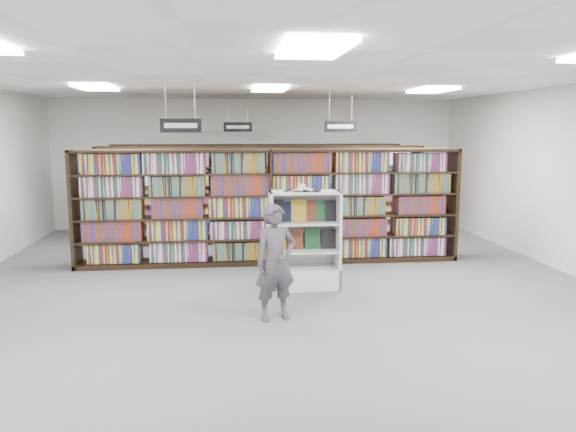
{
  "coord_description": "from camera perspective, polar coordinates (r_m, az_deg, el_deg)",
  "views": [
    {
      "loc": [
        -0.81,
        -8.17,
        2.44
      ],
      "look_at": [
        0.16,
        0.5,
        1.1
      ],
      "focal_mm": 35.0,
      "sensor_mm": 36.0,
      "label": 1
    }
  ],
  "objects": [
    {
      "name": "floor",
      "position": [
        8.57,
        -0.71,
        -7.82
      ],
      "size": [
        12.0,
        12.0,
        0.0
      ],
      "primitive_type": "plane",
      "color": "#49494D",
      "rests_on": "ground"
    },
    {
      "name": "ceiling",
      "position": [
        8.25,
        -0.76,
        14.02
      ],
      "size": [
        10.0,
        12.0,
        0.1
      ],
      "primitive_type": "cube",
      "color": "white",
      "rests_on": "wall_back"
    },
    {
      "name": "wall_back",
      "position": [
        14.22,
        -3.14,
        5.33
      ],
      "size": [
        10.0,
        0.1,
        3.2
      ],
      "primitive_type": "cube",
      "color": "silver",
      "rests_on": "ground"
    },
    {
      "name": "wall_front",
      "position": [
        2.46,
        13.52,
        -11.41
      ],
      "size": [
        10.0,
        0.1,
        3.2
      ],
      "primitive_type": "cube",
      "color": "silver",
      "rests_on": "ground"
    },
    {
      "name": "bookshelf_row_near",
      "position": [
        10.3,
        -1.83,
        0.97
      ],
      "size": [
        7.0,
        0.6,
        2.1
      ],
      "color": "black",
      "rests_on": "floor"
    },
    {
      "name": "bookshelf_row_mid",
      "position": [
        12.28,
        -2.58,
        2.22
      ],
      "size": [
        7.0,
        0.6,
        2.1
      ],
      "color": "black",
      "rests_on": "floor"
    },
    {
      "name": "bookshelf_row_far",
      "position": [
        13.96,
        -3.05,
        3.0
      ],
      "size": [
        7.0,
        0.6,
        2.1
      ],
      "color": "black",
      "rests_on": "floor"
    },
    {
      "name": "aisle_sign_left",
      "position": [
        9.2,
        -10.84,
        9.14
      ],
      "size": [
        0.65,
        0.02,
        0.8
      ],
      "color": "#B2B2B7",
      "rests_on": "ceiling"
    },
    {
      "name": "aisle_sign_right",
      "position": [
        11.41,
        5.35,
        9.15
      ],
      "size": [
        0.65,
        0.02,
        0.8
      ],
      "color": "#B2B2B7",
      "rests_on": "ceiling"
    },
    {
      "name": "aisle_sign_center",
      "position": [
        13.17,
        -5.12,
        9.09
      ],
      "size": [
        0.65,
        0.02,
        0.8
      ],
      "color": "#B2B2B7",
      "rests_on": "ceiling"
    },
    {
      "name": "troffer_front_center",
      "position": [
        5.28,
        2.6,
        16.56
      ],
      "size": [
        0.6,
        1.2,
        0.04
      ],
      "primitive_type": "cube",
      "color": "white",
      "rests_on": "ceiling"
    },
    {
      "name": "troffer_back_left",
      "position": [
        10.43,
        -18.95,
        12.23
      ],
      "size": [
        0.6,
        1.2,
        0.04
      ],
      "primitive_type": "cube",
      "color": "white",
      "rests_on": "ceiling"
    },
    {
      "name": "troffer_back_center",
      "position": [
        10.23,
        -1.89,
        12.76
      ],
      "size": [
        0.6,
        1.2,
        0.04
      ],
      "primitive_type": "cube",
      "color": "white",
      "rests_on": "ceiling"
    },
    {
      "name": "troffer_back_right",
      "position": [
        10.89,
        14.44,
        12.25
      ],
      "size": [
        0.6,
        1.2,
        0.04
      ],
      "primitive_type": "cube",
      "color": "white",
      "rests_on": "ceiling"
    },
    {
      "name": "endcap_display",
      "position": [
        8.77,
        1.63,
        -4.02
      ],
      "size": [
        1.09,
        0.55,
        1.51
      ],
      "rotation": [
        0.0,
        0.0,
        -0.01
      ],
      "color": "white",
      "rests_on": "floor"
    },
    {
      "name": "open_book",
      "position": [
        8.6,
        1.45,
        2.77
      ],
      "size": [
        0.6,
        0.44,
        0.12
      ],
      "rotation": [
        0.0,
        0.0,
        -0.27
      ],
      "color": "black",
      "rests_on": "endcap_display"
    },
    {
      "name": "shopper",
      "position": [
        7.23,
        -1.28,
        -4.74
      ],
      "size": [
        0.63,
        0.51,
        1.51
      ],
      "primitive_type": "imported",
      "rotation": [
        0.0,
        0.0,
        0.3
      ],
      "color": "#453F49",
      "rests_on": "floor"
    }
  ]
}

